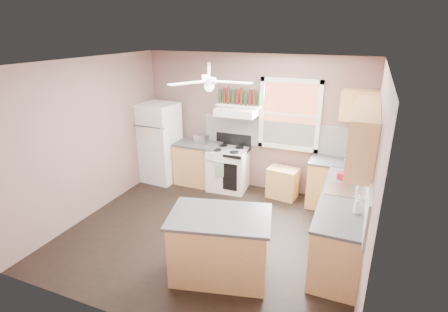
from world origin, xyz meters
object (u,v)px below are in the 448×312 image
at_px(cart, 282,184).
at_px(stove, 228,169).
at_px(refrigerator, 160,143).
at_px(toaster, 201,139).
at_px(island, 220,247).

bearing_deg(cart, stove, -170.31).
bearing_deg(stove, refrigerator, -179.73).
bearing_deg(refrigerator, stove, 8.59).
bearing_deg(refrigerator, toaster, 13.25).
relative_size(refrigerator, island, 1.37).
relative_size(stove, cart, 1.54).
relative_size(toaster, island, 0.23).
relative_size(stove, island, 0.70).
bearing_deg(island, refrigerator, 121.34).
bearing_deg(toaster, refrigerator, -158.44).
xyz_separation_m(refrigerator, stove, (1.52, 0.12, -0.41)).
xyz_separation_m(toaster, cart, (1.74, 0.01, -0.71)).
xyz_separation_m(toaster, stove, (0.61, -0.03, -0.56)).
height_order(toaster, island, toaster).
height_order(stove, cart, stove).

